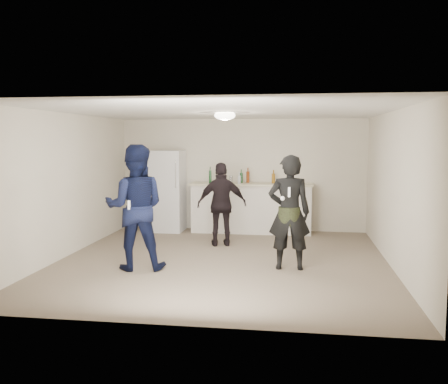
# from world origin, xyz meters

# --- Properties ---
(floor) EXTENTS (6.00, 6.00, 0.00)m
(floor) POSITION_xyz_m (0.00, 0.00, 0.00)
(floor) COLOR #6B5B4C
(floor) RESTS_ON ground
(ceiling) EXTENTS (6.00, 6.00, 0.00)m
(ceiling) POSITION_xyz_m (0.00, 0.00, 2.50)
(ceiling) COLOR silver
(ceiling) RESTS_ON wall_back
(wall_back) EXTENTS (6.00, 0.00, 6.00)m
(wall_back) POSITION_xyz_m (0.00, 3.00, 1.25)
(wall_back) COLOR beige
(wall_back) RESTS_ON floor
(wall_front) EXTENTS (6.00, 0.00, 6.00)m
(wall_front) POSITION_xyz_m (0.00, -3.00, 1.25)
(wall_front) COLOR beige
(wall_front) RESTS_ON floor
(wall_left) EXTENTS (0.00, 6.00, 6.00)m
(wall_left) POSITION_xyz_m (-2.75, 0.00, 1.25)
(wall_left) COLOR beige
(wall_left) RESTS_ON floor
(wall_right) EXTENTS (0.00, 6.00, 6.00)m
(wall_right) POSITION_xyz_m (2.75, 0.00, 1.25)
(wall_right) COLOR beige
(wall_right) RESTS_ON floor
(counter) EXTENTS (2.60, 0.56, 1.05)m
(counter) POSITION_xyz_m (0.24, 2.67, 0.53)
(counter) COLOR beige
(counter) RESTS_ON floor
(counter_top) EXTENTS (2.68, 0.64, 0.04)m
(counter_top) POSITION_xyz_m (0.24, 2.67, 1.07)
(counter_top) COLOR #C2B797
(counter_top) RESTS_ON counter
(fridge) EXTENTS (0.70, 0.70, 1.80)m
(fridge) POSITION_xyz_m (-1.63, 2.60, 0.90)
(fridge) COLOR silver
(fridge) RESTS_ON floor
(fridge_handle) EXTENTS (0.02, 0.02, 0.60)m
(fridge_handle) POSITION_xyz_m (-1.35, 2.23, 1.30)
(fridge_handle) COLOR silver
(fridge_handle) RESTS_ON fridge
(ceiling_dome) EXTENTS (0.36, 0.36, 0.16)m
(ceiling_dome) POSITION_xyz_m (0.00, 0.30, 2.45)
(ceiling_dome) COLOR white
(ceiling_dome) RESTS_ON ceiling
(shaker) EXTENTS (0.08, 0.08, 0.17)m
(shaker) POSITION_xyz_m (-0.19, 2.57, 1.18)
(shaker) COLOR #ABABB0
(shaker) RESTS_ON counter_top
(man) EXTENTS (1.08, 0.91, 1.97)m
(man) POSITION_xyz_m (-1.28, -0.71, 0.98)
(man) COLOR #101842
(man) RESTS_ON floor
(woman) EXTENTS (0.69, 0.47, 1.81)m
(woman) POSITION_xyz_m (1.12, -0.37, 0.90)
(woman) COLOR black
(woman) RESTS_ON floor
(camo_shorts) EXTENTS (0.34, 0.34, 0.28)m
(camo_shorts) POSITION_xyz_m (1.12, -0.37, 0.85)
(camo_shorts) COLOR #293518
(camo_shorts) RESTS_ON woman
(spectator) EXTENTS (1.01, 0.59, 1.61)m
(spectator) POSITION_xyz_m (-0.19, 1.21, 0.80)
(spectator) COLOR black
(spectator) RESTS_ON floor
(remote_man) EXTENTS (0.04, 0.04, 0.15)m
(remote_man) POSITION_xyz_m (-1.28, -0.99, 1.05)
(remote_man) COLOR white
(remote_man) RESTS_ON man
(nunchuk_man) EXTENTS (0.07, 0.07, 0.07)m
(nunchuk_man) POSITION_xyz_m (-1.16, -0.96, 0.98)
(nunchuk_man) COLOR white
(nunchuk_man) RESTS_ON man
(remote_woman) EXTENTS (0.04, 0.04, 0.15)m
(remote_woman) POSITION_xyz_m (1.12, -0.62, 1.25)
(remote_woman) COLOR white
(remote_woman) RESTS_ON woman
(nunchuk_woman) EXTENTS (0.07, 0.07, 0.07)m
(nunchuk_woman) POSITION_xyz_m (1.02, -0.59, 1.15)
(nunchuk_woman) COLOR white
(nunchuk_woman) RESTS_ON woman
(bottle_cluster) EXTENTS (1.43, 0.41, 0.28)m
(bottle_cluster) POSITION_xyz_m (0.08, 2.69, 1.21)
(bottle_cluster) COLOR #885813
(bottle_cluster) RESTS_ON counter_top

